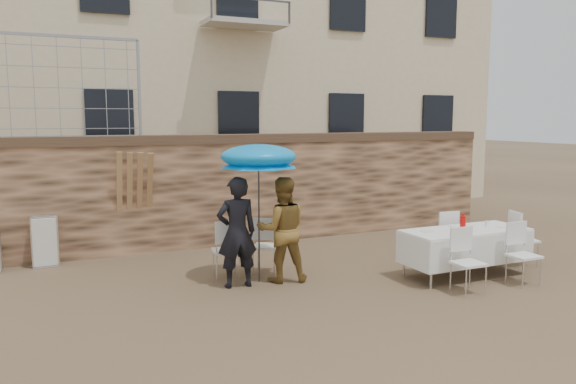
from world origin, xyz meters
name	(u,v)px	position (x,y,z in m)	size (l,w,h in m)	color
ground	(331,327)	(0.00, 0.00, 0.00)	(80.00, 80.00, 0.00)	brown
stone_wall	(213,191)	(0.00, 5.00, 1.10)	(13.00, 0.50, 2.20)	brown
chain_link_fence	(46,88)	(-3.00, 5.00, 3.10)	(3.20, 0.06, 1.80)	gray
man_suit	(237,232)	(-0.52, 2.06, 0.85)	(0.62, 0.41, 1.70)	black
woman_dress	(282,229)	(0.23, 2.06, 0.83)	(0.81, 0.63, 1.66)	#A97B33
umbrella	(259,161)	(-0.12, 2.16, 1.92)	(1.22, 1.22, 2.04)	#3F3F44
couple_chair_left	(226,248)	(-0.52, 2.61, 0.48)	(0.48, 0.48, 0.96)	white
couple_chair_right	(266,244)	(0.18, 2.61, 0.48)	(0.48, 0.48, 0.96)	white
banquet_table	(466,232)	(3.08, 1.10, 0.73)	(2.10, 0.85, 0.78)	white
soda_bottle	(463,224)	(2.88, 0.95, 0.91)	(0.09, 0.09, 0.26)	red
table_chair_front_left	(469,262)	(2.48, 0.35, 0.48)	(0.48, 0.48, 0.96)	white
table_chair_front_right	(524,254)	(3.58, 0.35, 0.48)	(0.48, 0.48, 0.96)	white
table_chair_back	(442,237)	(3.28, 1.90, 0.48)	(0.48, 0.48, 0.96)	white
table_chair_side	(524,238)	(4.48, 1.20, 0.48)	(0.48, 0.48, 0.96)	white
chair_stack_right	(45,239)	(-3.17, 4.66, 0.46)	(0.46, 0.40, 0.92)	white
wood_planks	(136,203)	(-1.57, 4.73, 1.00)	(0.70, 0.20, 2.00)	#A37749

